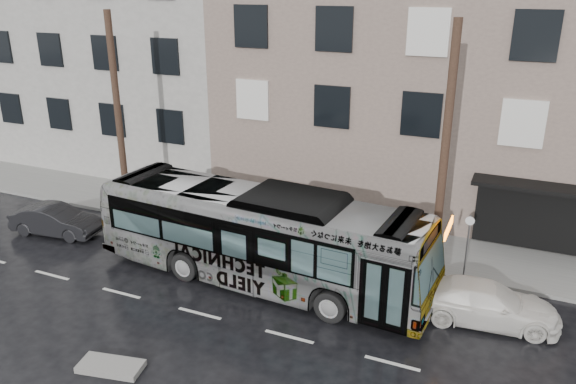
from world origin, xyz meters
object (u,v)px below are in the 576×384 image
(utility_pole_rear, at_px, (118,117))
(white_sedan, at_px, (486,303))
(bus, at_px, (260,236))
(dark_sedan, at_px, (56,220))
(utility_pole_front, at_px, (445,154))
(sign_post, at_px, (467,246))

(utility_pole_rear, xyz_separation_m, white_sedan, (16.06, -2.50, -4.00))
(bus, bearing_deg, dark_sedan, 93.82)
(utility_pole_front, height_order, utility_pole_rear, same)
(sign_post, distance_m, bus, 7.39)
(utility_pole_rear, relative_size, white_sedan, 1.99)
(utility_pole_front, bearing_deg, sign_post, 0.00)
(bus, xyz_separation_m, white_sedan, (7.71, 0.48, -1.09))
(utility_pole_front, xyz_separation_m, sign_post, (1.10, 0.00, -3.30))
(bus, xyz_separation_m, dark_sedan, (-9.81, 0.05, -1.11))
(utility_pole_rear, distance_m, sign_post, 15.46)
(utility_pole_front, distance_m, bus, 7.02)
(bus, distance_m, white_sedan, 7.80)
(utility_pole_front, relative_size, dark_sedan, 2.33)
(sign_post, xyz_separation_m, white_sedan, (0.96, -2.50, -0.70))
(utility_pole_front, distance_m, white_sedan, 5.14)
(utility_pole_rear, distance_m, white_sedan, 16.74)
(utility_pole_rear, bearing_deg, bus, -19.63)
(white_sedan, distance_m, dark_sedan, 17.53)
(sign_post, bearing_deg, white_sedan, -68.97)
(dark_sedan, bearing_deg, utility_pole_front, -86.75)
(white_sedan, height_order, dark_sedan, white_sedan)
(utility_pole_front, bearing_deg, dark_sedan, -169.27)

